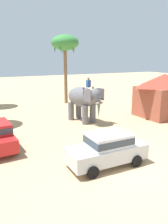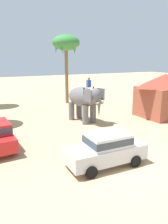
{
  "view_description": "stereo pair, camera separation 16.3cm",
  "coord_description": "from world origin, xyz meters",
  "px_view_note": "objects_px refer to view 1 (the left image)",
  "views": [
    {
      "loc": [
        -6.63,
        -8.12,
        5.39
      ],
      "look_at": [
        0.78,
        5.66,
        1.6
      ],
      "focal_mm": 35.75,
      "sensor_mm": 36.0,
      "label": 1
    },
    {
      "loc": [
        -6.49,
        -8.19,
        5.39
      ],
      "look_at": [
        0.78,
        5.66,
        1.6
      ],
      "focal_mm": 35.75,
      "sensor_mm": 36.0,
      "label": 2
    }
  ],
  "objects_px": {
    "car_sedan_foreground": "(107,148)",
    "palm_tree_behind_elephant": "(65,45)",
    "elephant_with_mahout": "(84,99)",
    "roadside_hut": "(163,94)"
  },
  "relations": [
    {
      "from": "car_sedan_foreground",
      "to": "palm_tree_behind_elephant",
      "type": "xyz_separation_m",
      "value": [
        4.78,
        16.06,
        5.99
      ]
    },
    {
      "from": "car_sedan_foreground",
      "to": "elephant_with_mahout",
      "type": "bearing_deg",
      "value": 70.32
    },
    {
      "from": "car_sedan_foreground",
      "to": "palm_tree_behind_elephant",
      "type": "height_order",
      "value": "palm_tree_behind_elephant"
    },
    {
      "from": "car_sedan_foreground",
      "to": "palm_tree_behind_elephant",
      "type": "relative_size",
      "value": 0.51
    },
    {
      "from": "roadside_hut",
      "to": "car_sedan_foreground",
      "type": "bearing_deg",
      "value": -150.1
    },
    {
      "from": "car_sedan_foreground",
      "to": "roadside_hut",
      "type": "bearing_deg",
      "value": 29.9
    },
    {
      "from": "elephant_with_mahout",
      "to": "roadside_hut",
      "type": "distance_m",
      "value": 7.73
    },
    {
      "from": "car_sedan_foreground",
      "to": "roadside_hut",
      "type": "xyz_separation_m",
      "value": [
        10.28,
        5.91,
        1.2
      ]
    },
    {
      "from": "car_sedan_foreground",
      "to": "elephant_with_mahout",
      "type": "relative_size",
      "value": 1.03
    },
    {
      "from": "elephant_with_mahout",
      "to": "roadside_hut",
      "type": "xyz_separation_m",
      "value": [
        7.51,
        -1.83,
        0.13
      ]
    }
  ]
}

